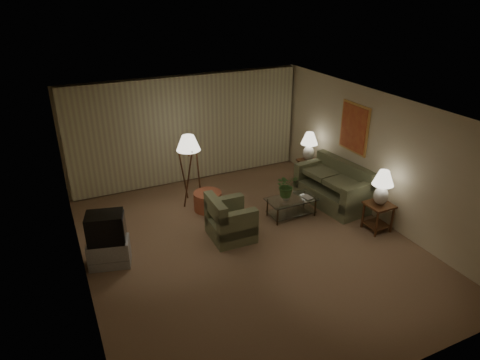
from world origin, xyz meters
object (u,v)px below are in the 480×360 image
object	(u,v)px
sofa	(332,188)
side_table_far	(307,167)
floor_lamp	(190,169)
coffee_table	(291,205)
vase	(286,197)
armchair	(231,221)
side_table_near	(378,212)
ottoman	(208,201)
crt_tv	(106,228)
tv_cabinet	(109,253)
table_lamp_near	(383,185)
table_lamp_far	(309,144)

from	to	relation	value
sofa	side_table_far	xyz separation A→B (m)	(0.15, 1.25, 0.01)
side_table_far	floor_lamp	bearing A→B (deg)	176.74
coffee_table	vase	xyz separation A→B (m)	(-0.15, -0.00, 0.21)
armchair	floor_lamp	distance (m)	1.83
floor_lamp	vase	distance (m)	2.26
side_table_near	ottoman	bearing A→B (deg)	140.90
side_table_near	side_table_far	xyz separation A→B (m)	(0.00, 2.60, -0.01)
crt_tv	ottoman	world-z (taller)	crt_tv
tv_cabinet	ottoman	world-z (taller)	tv_cabinet
tv_cabinet	armchair	bearing A→B (deg)	12.34
table_lamp_near	tv_cabinet	world-z (taller)	table_lamp_near
side_table_near	table_lamp_far	distance (m)	2.67
armchair	floor_lamp	world-z (taller)	floor_lamp
table_lamp_far	vase	size ratio (longest dim) A/B	5.02
table_lamp_near	floor_lamp	xyz separation A→B (m)	(-3.07, 2.78, -0.17)
tv_cabinet	floor_lamp	world-z (taller)	floor_lamp
sofa	floor_lamp	size ratio (longest dim) A/B	1.18
side_table_far	sofa	bearing A→B (deg)	-96.84
armchair	tv_cabinet	world-z (taller)	armchair
sofa	side_table_far	distance (m)	1.26
side_table_far	crt_tv	xyz separation A→B (m)	(-5.20, -1.48, 0.38)
table_lamp_far	floor_lamp	world-z (taller)	floor_lamp
floor_lamp	ottoman	world-z (taller)	floor_lamp
tv_cabinet	crt_tv	distance (m)	0.52
side_table_far	ottoman	distance (m)	2.86
side_table_far	table_lamp_far	bearing A→B (deg)	0.00
side_table_far	tv_cabinet	bearing A→B (deg)	-164.15
sofa	floor_lamp	world-z (taller)	floor_lamp
tv_cabinet	crt_tv	xyz separation A→B (m)	(0.00, 0.00, 0.52)
table_lamp_near	tv_cabinet	size ratio (longest dim) A/B	0.90
armchair	table_lamp_near	distance (m)	3.09
tv_cabinet	ottoman	xyz separation A→B (m)	(2.36, 1.18, -0.04)
side_table_far	coffee_table	bearing A→B (deg)	-133.81
ottoman	vase	size ratio (longest dim) A/B	4.35
floor_lamp	vase	xyz separation A→B (m)	(1.63, -1.53, -0.37)
crt_tv	ottoman	distance (m)	2.70
ottoman	vase	world-z (taller)	vase
table_lamp_far	ottoman	xyz separation A→B (m)	(-2.84, -0.29, -0.82)
armchair	side_table_far	distance (m)	3.25
sofa	table_lamp_far	world-z (taller)	table_lamp_far
side_table_near	coffee_table	distance (m)	1.80
armchair	table_lamp_far	world-z (taller)	table_lamp_far
table_lamp_near	ottoman	distance (m)	3.75
sofa	tv_cabinet	bearing A→B (deg)	-93.61
side_table_near	floor_lamp	size ratio (longest dim) A/B	0.37
side_table_far	coffee_table	distance (m)	1.87
armchair	ottoman	xyz separation A→B (m)	(0.00, 1.28, -0.15)
table_lamp_far	vase	world-z (taller)	table_lamp_far
side_table_far	armchair	bearing A→B (deg)	-151.05
armchair	side_table_far	bearing A→B (deg)	-59.76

